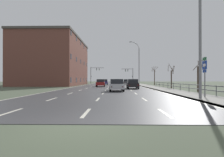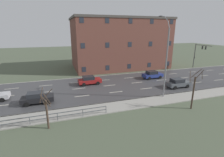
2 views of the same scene
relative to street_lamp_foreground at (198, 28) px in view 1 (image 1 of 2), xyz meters
The scene contains 18 objects.
ground_plane 41.79m from the street_lamp_foreground, 100.33° to the left, with size 160.00×160.00×0.12m.
road_asphalt_strip 53.55m from the street_lamp_foreground, 98.02° to the left, with size 14.00×120.00×0.03m.
sidewalk_right 53.04m from the street_lamp_foreground, 88.92° to the left, with size 3.00×120.00×0.12m.
guardrail 11.33m from the street_lamp_foreground, 76.48° to the left, with size 0.07×27.31×1.00m.
street_lamp_foreground is the anchor object (origin of this frame).
street_lamp_midground 33.09m from the street_lamp_foreground, 89.99° to the left, with size 2.63×0.24×11.49m.
highway_sign 3.48m from the street_lamp_foreground, 43.62° to the left, with size 0.09×0.68×3.30m.
traffic_signal_right 52.07m from the street_lamp_foreground, 90.63° to the left, with size 4.26×0.36×5.67m.
traffic_signal_left 54.93m from the street_lamp_foreground, 104.91° to the left, with size 4.98×0.36×6.17m.
car_distant 38.44m from the street_lamp_foreground, 94.26° to the left, with size 1.88×4.12×1.57m.
car_near_right 38.26m from the street_lamp_foreground, 103.90° to the left, with size 1.97×4.17×1.57m.
car_near_left 26.03m from the street_lamp_foreground, 111.03° to the left, with size 1.97×4.17×1.57m.
car_mid_centre 16.67m from the street_lamp_foreground, 101.76° to the left, with size 1.87×4.12×1.57m.
car_far_right 12.26m from the street_lamp_foreground, 121.49° to the left, with size 1.93×4.15×1.57m.
brick_building 41.21m from the street_lamp_foreground, 123.03° to the left, with size 14.15×24.03×12.53m.
bare_tree_near 10.39m from the street_lamp_foreground, 64.68° to the left, with size 1.06×1.54×4.02m.
bare_tree_mid 18.02m from the street_lamp_foreground, 78.33° to the left, with size 1.15×1.26×4.24m.
bare_tree_far 34.68m from the street_lamp_foreground, 82.58° to the left, with size 1.75×1.89×5.14m.
Camera 1 is at (1.30, -5.85, 1.52)m, focal length 28.15 mm.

